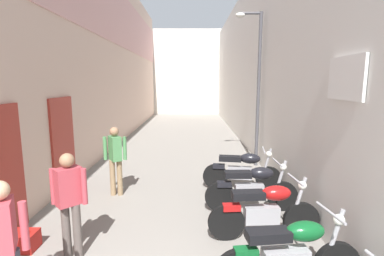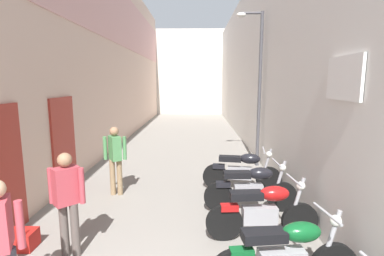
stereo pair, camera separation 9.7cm
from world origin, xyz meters
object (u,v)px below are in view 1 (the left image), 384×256
(pedestrian_by_doorway, at_px, (5,241))
(plastic_crate, at_px, (23,241))
(pedestrian_further_down, at_px, (116,156))
(umbrella_leaning, at_px, (4,224))
(motorcycle_third, at_px, (266,210))
(street_lamp, at_px, (256,78))
(motorcycle_second, at_px, (291,254))
(motorcycle_fourth, at_px, (253,187))
(motorcycle_fifth, at_px, (243,170))
(pedestrian_mid_alley, at_px, (70,198))

(pedestrian_by_doorway, distance_m, plastic_crate, 1.66)
(pedestrian_further_down, xyz_separation_m, plastic_crate, (-0.89, -2.16, -0.78))
(pedestrian_further_down, height_order, umbrella_leaning, pedestrian_further_down)
(motorcycle_third, height_order, street_lamp, street_lamp)
(motorcycle_second, distance_m, motorcycle_fourth, 2.23)
(pedestrian_by_doorway, height_order, umbrella_leaning, pedestrian_by_doorway)
(plastic_crate, relative_size, street_lamp, 0.10)
(motorcycle_third, distance_m, umbrella_leaning, 3.80)
(pedestrian_further_down, height_order, plastic_crate, pedestrian_further_down)
(motorcycle_fourth, height_order, umbrella_leaning, motorcycle_fourth)
(motorcycle_fifth, xyz_separation_m, plastic_crate, (-3.80, -2.47, -0.36))
(motorcycle_fourth, distance_m, umbrella_leaning, 4.14)
(motorcycle_second, height_order, motorcycle_fourth, same)
(motorcycle_fourth, distance_m, pedestrian_mid_alley, 3.34)
(motorcycle_fifth, height_order, pedestrian_by_doorway, pedestrian_by_doorway)
(motorcycle_fifth, xyz_separation_m, umbrella_leaning, (-3.70, -2.98, 0.18))
(motorcycle_third, relative_size, pedestrian_mid_alley, 1.18)
(motorcycle_fourth, height_order, pedestrian_mid_alley, pedestrian_mid_alley)
(pedestrian_mid_alley, bearing_deg, street_lamp, 52.44)
(motorcycle_fourth, relative_size, pedestrian_mid_alley, 1.18)
(motorcycle_third, relative_size, pedestrian_by_doorway, 1.18)
(pedestrian_by_doorway, bearing_deg, motorcycle_second, 7.83)
(motorcycle_fifth, height_order, umbrella_leaning, motorcycle_fifth)
(pedestrian_by_doorway, relative_size, street_lamp, 0.35)
(motorcycle_third, xyz_separation_m, umbrella_leaning, (-3.70, -0.83, 0.18))
(motorcycle_second, xyz_separation_m, motorcycle_fifth, (-0.00, 3.35, 0.00))
(motorcycle_second, relative_size, pedestrian_mid_alley, 1.18)
(motorcycle_third, xyz_separation_m, pedestrian_by_doorway, (-3.14, -1.63, 0.42))
(motorcycle_fifth, bearing_deg, street_lamp, 71.35)
(pedestrian_by_doorway, xyz_separation_m, street_lamp, (3.83, 5.85, 1.75))
(pedestrian_mid_alley, xyz_separation_m, pedestrian_further_down, (0.03, 2.35, 0.00))
(motorcycle_fourth, relative_size, umbrella_leaning, 1.92)
(motorcycle_third, xyz_separation_m, motorcycle_fifth, (-0.00, 2.15, 0.00))
(pedestrian_by_doorway, bearing_deg, plastic_crate, 116.71)
(pedestrian_mid_alley, bearing_deg, motorcycle_fifth, 42.16)
(umbrella_leaning, distance_m, street_lamp, 6.98)
(motorcycle_fourth, xyz_separation_m, pedestrian_by_doorway, (-3.14, -2.66, 0.42))
(pedestrian_mid_alley, height_order, pedestrian_further_down, same)
(pedestrian_by_doorway, relative_size, plastic_crate, 3.57)
(motorcycle_third, xyz_separation_m, pedestrian_further_down, (-2.91, 1.84, 0.42))
(pedestrian_by_doorway, distance_m, umbrella_leaning, 1.01)
(plastic_crate, xyz_separation_m, umbrella_leaning, (0.10, -0.51, 0.54))
(plastic_crate, bearing_deg, pedestrian_further_down, 67.56)
(plastic_crate, distance_m, street_lamp, 6.87)
(pedestrian_further_down, xyz_separation_m, street_lamp, (3.60, 2.38, 1.75))
(motorcycle_third, bearing_deg, umbrella_leaning, -167.37)
(pedestrian_by_doorway, xyz_separation_m, pedestrian_further_down, (0.23, 3.47, 0.00))
(motorcycle_second, bearing_deg, pedestrian_further_down, 133.70)
(motorcycle_second, distance_m, pedestrian_further_down, 4.23)
(pedestrian_further_down, bearing_deg, pedestrian_mid_alley, -90.73)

